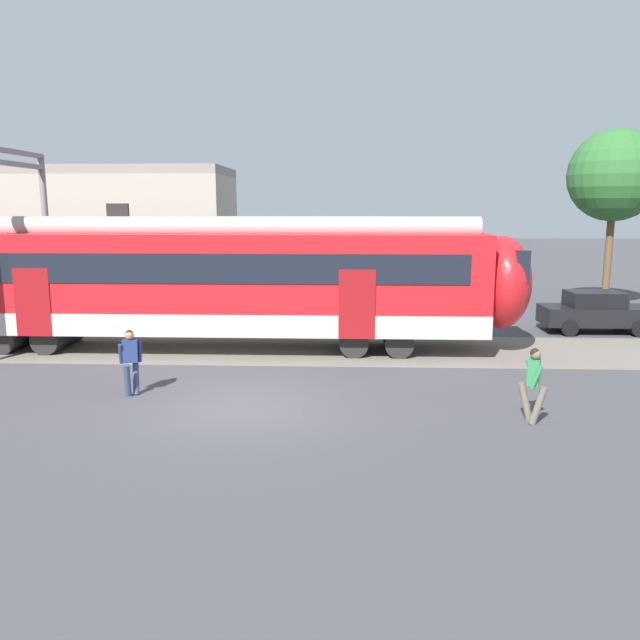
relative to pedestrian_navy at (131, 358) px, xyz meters
name	(u,v)px	position (x,y,z in m)	size (l,w,h in m)	color
ground_plane	(240,407)	(2.84, -0.82, -0.96)	(160.00, 160.00, 0.00)	#424247
pedestrian_navy	(131,358)	(0.00, 0.00, 0.00)	(0.54, 0.69, 1.67)	navy
pedestrian_green	(533,380)	(9.33, -1.61, 0.00)	(0.58, 0.64, 1.67)	#6B6051
parked_car_black	(596,312)	(14.63, 8.54, -0.18)	(4.01, 1.77, 1.54)	black
background_building	(58,237)	(-8.23, 14.21, 2.24)	(16.11, 5.00, 9.20)	#B2A899
street_tree_right	(615,176)	(16.96, 13.56, 4.98)	(3.98, 3.98, 7.96)	brown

